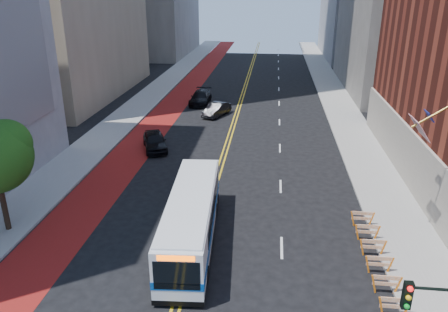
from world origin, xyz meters
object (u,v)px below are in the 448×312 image
car_a (155,141)px  transit_bus (192,218)px  car_c (201,98)px  car_b (217,109)px

car_a → transit_bus: bearing=-88.1°
transit_bus → car_a: 15.64m
transit_bus → car_c: 31.00m
transit_bus → car_a: (-5.99, 14.43, -0.78)m
car_b → car_c: (-2.64, 4.96, 0.07)m
transit_bus → car_b: (-1.92, 25.69, -0.85)m
car_a → car_b: 11.98m
car_b → car_c: bearing=139.9°
transit_bus → car_b: transit_bus is taller
car_b → car_c: 5.62m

